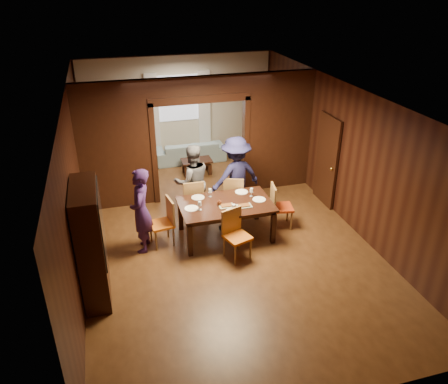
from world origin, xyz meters
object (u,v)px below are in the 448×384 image
object	(u,v)px
person_grey	(192,182)
chair_far_r	(234,195)
hutch	(91,243)
dining_table	(226,220)
chair_right	(282,206)
person_navy	(236,176)
coffee_table	(197,167)
chair_far_l	(192,199)
person_purple	(141,211)
sofa	(190,151)
chair_left	(161,223)
chair_near	(237,236)

from	to	relation	value
person_grey	chair_far_r	distance (m)	0.98
hutch	dining_table	bearing A→B (deg)	24.13
chair_right	chair_far_r	bearing A→B (deg)	57.46
person_navy	coffee_table	size ratio (longest dim) A/B	2.25
hutch	chair_far_l	bearing A→B (deg)	44.45
person_purple	hutch	xyz separation A→B (m)	(-0.91, -1.14, 0.15)
person_navy	dining_table	xyz separation A→B (m)	(-0.48, -0.90, -0.52)
chair_far_l	person_grey	bearing A→B (deg)	-104.42
sofa	chair_right	distance (m)	4.29
person_navy	chair_far_r	world-z (taller)	person_navy
chair_right	hutch	xyz separation A→B (m)	(-3.84, -1.22, 0.52)
dining_table	chair_right	size ratio (longest dim) A/B	1.91
chair_right	chair_far_l	world-z (taller)	same
chair_far_r	chair_left	bearing A→B (deg)	43.73
person_purple	hutch	distance (m)	1.46
chair_left	chair_far_l	distance (m)	1.16
person_navy	chair_far_r	size ratio (longest dim) A/B	1.85
person_navy	sofa	xyz separation A→B (m)	(-0.36, 3.29, -0.61)
chair_right	chair_near	xyz separation A→B (m)	(-1.25, -0.86, 0.00)
person_purple	hutch	size ratio (longest dim) A/B	0.85
coffee_table	chair_far_l	size ratio (longest dim) A/B	0.82
sofa	dining_table	size ratio (longest dim) A/B	1.08
dining_table	hutch	distance (m)	2.90
person_navy	chair_right	world-z (taller)	person_navy
chair_left	chair_far_l	bearing A→B (deg)	126.96
chair_right	chair_far_l	bearing A→B (deg)	74.80
person_purple	person_navy	bearing A→B (deg)	125.50
chair_far_r	chair_near	bearing A→B (deg)	95.31
sofa	coffee_table	size ratio (longest dim) A/B	2.49
chair_left	chair_right	bearing A→B (deg)	81.02
chair_left	chair_far_r	world-z (taller)	same
sofa	chair_near	xyz separation A→B (m)	(-0.12, -4.99, 0.19)
sofa	chair_far_r	xyz separation A→B (m)	(0.30, -3.37, 0.19)
chair_left	chair_right	distance (m)	2.56
dining_table	chair_near	bearing A→B (deg)	-89.85
chair_left	chair_far_r	bearing A→B (deg)	104.96
chair_near	chair_far_l	bearing A→B (deg)	87.84
person_navy	chair_near	bearing A→B (deg)	61.73
hutch	person_grey	bearing A→B (deg)	45.55
person_purple	chair_left	bearing A→B (deg)	113.59
sofa	chair_left	distance (m)	4.38
chair_far_r	dining_table	bearing A→B (deg)	82.71
dining_table	person_navy	bearing A→B (deg)	61.75
sofa	dining_table	world-z (taller)	dining_table
person_purple	person_navy	world-z (taller)	person_navy
chair_right	person_purple	bearing A→B (deg)	101.54
person_navy	chair_right	bearing A→B (deg)	119.88
chair_right	chair_left	bearing A→B (deg)	100.11
coffee_table	hutch	bearing A→B (deg)	-121.51
sofa	chair_far_l	world-z (taller)	chair_far_l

